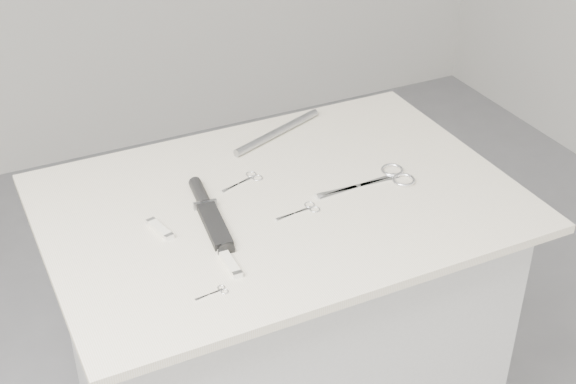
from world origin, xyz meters
name	(u,v)px	position (x,y,z in m)	size (l,w,h in m)	color
plinth	(282,359)	(0.00, 0.00, 0.45)	(0.90, 0.60, 0.90)	#BABAB8
display_board	(281,203)	(0.00, 0.00, 0.91)	(1.00, 0.70, 0.02)	beige
large_shears	(384,179)	(0.24, -0.03, 0.92)	(0.23, 0.10, 0.01)	white
embroidery_scissors_a	(304,210)	(0.02, -0.06, 0.92)	(0.10, 0.04, 0.00)	white
embroidery_scissors_b	(247,180)	(-0.04, 0.10, 0.92)	(0.11, 0.06, 0.00)	white
tiny_scissors	(215,292)	(-0.24, -0.23, 0.92)	(0.06, 0.03, 0.00)	white
sheathed_knife	(208,210)	(-0.16, 0.02, 0.93)	(0.07, 0.25, 0.03)	black
pocket_knife_a	(160,229)	(-0.27, 0.00, 0.92)	(0.03, 0.08, 0.01)	silver
pocket_knife_b	(230,263)	(-0.19, -0.17, 0.93)	(0.02, 0.09, 0.01)	silver
metal_rail	(277,132)	(0.11, 0.26, 0.93)	(0.02, 0.02, 0.28)	#92959A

